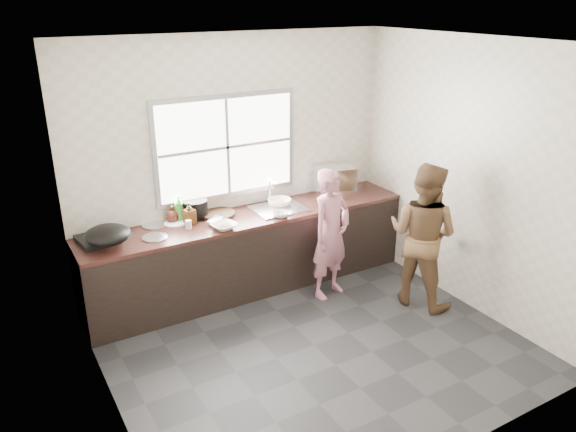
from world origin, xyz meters
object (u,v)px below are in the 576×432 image
bottle_brown_tall (190,214)px  pot_lid_right (155,225)px  dish_rack (335,181)px  wok (108,235)px  plate_food (175,223)px  bowl_crabs (280,203)px  woman (331,238)px  bowl_held (281,214)px  cutting_board (218,214)px  bottle_green (179,208)px  bottle_brown_short (172,215)px  bowl_mince (224,226)px  black_pot (195,209)px  burner (97,239)px  glass_jar (188,225)px  pot_lid_left (155,237)px  person_side (423,235)px

bottle_brown_tall → pot_lid_right: bottle_brown_tall is taller
dish_rack → wok: bearing=-160.2°
plate_food → dish_rack: size_ratio=0.51×
dish_rack → bowl_crabs: bearing=-163.2°
woman → plate_food: woman is taller
dish_rack → bowl_held: bearing=-145.4°
cutting_board → dish_rack: size_ratio=0.82×
woman → bottle_green: size_ratio=4.85×
bottle_green → dish_rack: dish_rack is taller
bowl_crabs → plate_food: (-1.18, 0.08, -0.02)m
bottle_brown_short → pot_lid_right: (-0.19, 0.00, -0.07)m
woman → bottle_brown_short: woman is taller
bowl_crabs → dish_rack: bearing=1.3°
bowl_mince → pot_lid_right: size_ratio=0.93×
black_pot → pot_lid_right: 0.45m
bowl_held → burner: size_ratio=0.62×
woman → pot_lid_right: 1.82m
glass_jar → pot_lid_right: glass_jar is taller
woman → wok: (-2.16, 0.45, 0.34)m
burner → pot_lid_left: (0.49, -0.19, -0.02)m
bowl_crabs → burner: (-1.96, 0.03, -0.01)m
woman → black_pot: woman is taller
burner → woman: bearing=-16.6°
bowl_mince → glass_jar: glass_jar is taller
bottle_brown_short → wok: size_ratio=0.38×
cutting_board → bowl_crabs: bowl_crabs is taller
glass_jar → dish_rack: (1.84, 0.12, 0.12)m
bottle_green → woman: bearing=-29.9°
cutting_board → plate_food: 0.47m
wok → bottle_brown_short: bearing=24.5°
person_side → black_pot: 2.36m
black_pot → burner: bearing=-173.3°
wok → pot_lid_left: 0.46m
person_side → wok: (-2.88, 1.05, 0.24)m
bottle_brown_short → dish_rack: size_ratio=0.36×
cutting_board → bottle_green: size_ratio=1.33×
bowl_crabs → black_pot: 0.94m
burner → pot_lid_right: bearing=11.5°
wok → black_pot: bearing=18.7°
bowl_crabs → glass_jar: (-1.10, -0.10, 0.01)m
cutting_board → pot_lid_right: size_ratio=1.39×
bottle_brown_short → glass_jar: size_ratio=1.81×
bottle_brown_tall → dish_rack: dish_rack is taller
bottle_brown_short → pot_lid_right: bearing=180.0°
bottle_brown_tall → bottle_green: bearing=111.8°
bowl_mince → plate_food: bearing=135.1°
plate_food → pot_lid_right: (-0.19, 0.06, -0.00)m
bowl_held → pot_lid_left: 1.32m
bowl_crabs → black_pot: black_pot is taller
dish_rack → pot_lid_left: bearing=-160.0°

